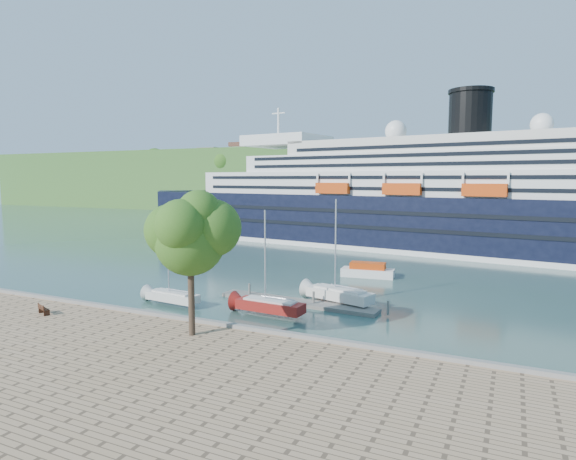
# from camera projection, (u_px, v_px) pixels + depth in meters

# --- Properties ---
(ground) EXTENTS (400.00, 400.00, 0.00)m
(ground) POSITION_uv_depth(u_px,v_px,m) (177.00, 330.00, 40.26)
(ground) COLOR #294946
(ground) RESTS_ON ground
(far_hillside) EXTENTS (400.00, 50.00, 24.00)m
(far_hillside) POSITION_uv_depth(u_px,v_px,m) (437.00, 180.00, 169.41)
(far_hillside) COLOR #346327
(far_hillside) RESTS_ON ground
(quay_coping) EXTENTS (220.00, 0.50, 0.30)m
(quay_coping) POSITION_uv_depth(u_px,v_px,m) (175.00, 317.00, 39.96)
(quay_coping) COLOR slate
(quay_coping) RESTS_ON promenade
(cruise_ship) EXTENTS (122.89, 34.16, 27.31)m
(cruise_ship) POSITION_uv_depth(u_px,v_px,m) (395.00, 173.00, 87.55)
(cruise_ship) COLOR black
(cruise_ship) RESTS_ON ground
(park_bench) EXTENTS (1.64, 1.11, 0.98)m
(park_bench) POSITION_uv_depth(u_px,v_px,m) (44.00, 309.00, 41.20)
(park_bench) COLOR #422312
(park_bench) RESTS_ON promenade
(promenade_tree) EXTENTS (7.03, 7.03, 11.64)m
(promenade_tree) POSITION_uv_depth(u_px,v_px,m) (190.00, 258.00, 35.21)
(promenade_tree) COLOR #275616
(promenade_tree) RESTS_ON promenade
(floating_pontoon) EXTENTS (17.04, 3.05, 0.38)m
(floating_pontoon) POSITION_uv_depth(u_px,v_px,m) (297.00, 302.00, 48.41)
(floating_pontoon) COLOR gray
(floating_pontoon) RESTS_ON ground
(sailboat_white_near) EXTENTS (6.57, 2.34, 8.32)m
(sailboat_white_near) POSITION_uv_depth(u_px,v_px,m) (172.00, 264.00, 47.56)
(sailboat_white_near) COLOR silver
(sailboat_white_near) RESTS_ON ground
(sailboat_red) EXTENTS (7.32, 2.41, 9.32)m
(sailboat_red) POSITION_uv_depth(u_px,v_px,m) (270.00, 266.00, 43.70)
(sailboat_red) COLOR maroon
(sailboat_red) RESTS_ON ground
(sailboat_white_far) EXTENTS (8.10, 4.21, 10.08)m
(sailboat_white_far) POSITION_uv_depth(u_px,v_px,m) (340.00, 255.00, 47.64)
(sailboat_white_far) COLOR silver
(sailboat_white_far) RESTS_ON ground
(tender_launch) EXTENTS (6.96, 3.06, 1.86)m
(tender_launch) POSITION_uv_depth(u_px,v_px,m) (368.00, 270.00, 61.74)
(tender_launch) COLOR #C93C0B
(tender_launch) RESTS_ON ground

